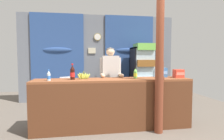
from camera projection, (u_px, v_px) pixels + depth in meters
The scene contains 14 objects.
ground_plane at pixel (107, 117), 4.40m from camera, with size 7.67×7.67×0.00m, color #665B51.
back_wall_curtained at pixel (98, 56), 6.09m from camera, with size 4.99×0.22×2.77m.
stall_counter at pixel (114, 99), 3.56m from camera, with size 3.05×0.58×0.98m.
timber_post at pixel (160, 65), 3.39m from camera, with size 0.18×0.15×2.64m.
drink_fridge at pixel (143, 71), 5.76m from camera, with size 0.66×0.70×1.82m.
bottle_shelf_rack at pixel (112, 81), 5.82m from camera, with size 0.48×0.28×1.27m.
plastic_lawn_chair at pixel (69, 90), 5.17m from camera, with size 0.59×0.59×0.86m.
shopkeeper at pixel (110, 75), 4.14m from camera, with size 0.48×0.42×1.62m.
soda_bottle_cola at pixel (72, 73), 3.51m from camera, with size 0.09×0.09×0.30m.
soda_bottle_lime_soda at pixel (135, 74), 3.76m from camera, with size 0.07×0.07×0.22m.
soda_bottle_water at pixel (49, 76), 3.32m from camera, with size 0.06×0.06×0.20m.
snack_box_biscuit at pixel (163, 73), 3.96m from camera, with size 0.16×0.13×0.20m.
snack_box_crackers at pixel (178, 74), 3.86m from camera, with size 0.19×0.16×0.17m.
banana_bunch at pixel (84, 76), 3.61m from camera, with size 0.26×0.06×0.16m.
Camera 1 is at (-0.58, -3.11, 1.39)m, focal length 29.85 mm.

